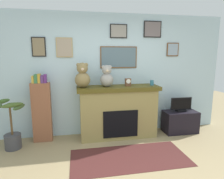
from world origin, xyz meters
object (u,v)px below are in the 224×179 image
teddy_bear_grey (107,77)px  fireplace (118,111)px  mantel_clock (128,82)px  bookshelf (42,110)px  tv_stand (180,122)px  candle_jar (152,83)px  television (181,105)px  potted_plant (12,128)px  teddy_bear_cream (83,76)px

teddy_bear_grey → fireplace: bearing=4.3°
mantel_clock → teddy_bear_grey: bearing=179.9°
bookshelf → tv_stand: size_ratio=1.85×
tv_stand → candle_jar: 1.15m
tv_stand → teddy_bear_grey: teddy_bear_grey is taller
television → fireplace: bearing=178.0°
tv_stand → potted_plant: bearing=-177.6°
tv_stand → teddy_bear_grey: 1.98m
television → mantel_clock: size_ratio=3.05×
potted_plant → television: 3.50m
fireplace → tv_stand: bearing=-1.9°
candle_jar → mantel_clock: (-0.53, -0.00, 0.02)m
candle_jar → teddy_bear_grey: teddy_bear_grey is taller
mantel_clock → bookshelf: bearing=177.7°
potted_plant → candle_jar: bearing=3.7°
teddy_bear_cream → teddy_bear_grey: teddy_bear_cream is taller
fireplace → mantel_clock: bearing=-5.4°
potted_plant → candle_jar: (2.79, 0.18, 0.74)m
television → candle_jar: 0.87m
mantel_clock → potted_plant: bearing=-175.5°
candle_jar → teddy_bear_cream: teddy_bear_cream is taller
fireplace → television: (1.43, -0.05, 0.08)m
television → teddy_bear_cream: size_ratio=0.98×
fireplace → candle_jar: size_ratio=15.38×
mantel_clock → fireplace: bearing=174.6°
potted_plant → teddy_bear_cream: 1.62m
fireplace → tv_stand: 1.47m
bookshelf → mantel_clock: size_ratio=8.65×
fireplace → tv_stand: fireplace is taller
bookshelf → potted_plant: bearing=-153.8°
candle_jar → teddy_bear_grey: (-0.98, -0.00, 0.14)m
fireplace → bookshelf: bearing=178.1°
potted_plant → teddy_bear_grey: size_ratio=2.11×
bookshelf → television: size_ratio=2.84×
tv_stand → television: 0.39m
potted_plant → teddy_bear_grey: (1.82, 0.18, 0.88)m
potted_plant → mantel_clock: bearing=4.5°
bookshelf → mantel_clock: bookshelf is taller
potted_plant → mantel_clock: 2.40m
fireplace → mantel_clock: mantel_clock is taller
tv_stand → candle_jar: candle_jar is taller
fireplace → potted_plant: bearing=-174.6°
candle_jar → teddy_bear_cream: 1.47m
bookshelf → television: bearing=-1.9°
potted_plant → teddy_bear_cream: teddy_bear_cream is taller
potted_plant → mantel_clock: size_ratio=5.86×
bookshelf → teddy_bear_grey: bearing=-3.1°
teddy_bear_cream → potted_plant: bearing=-172.4°
tv_stand → teddy_bear_grey: size_ratio=1.68×
television → mantel_clock: mantel_clock is taller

